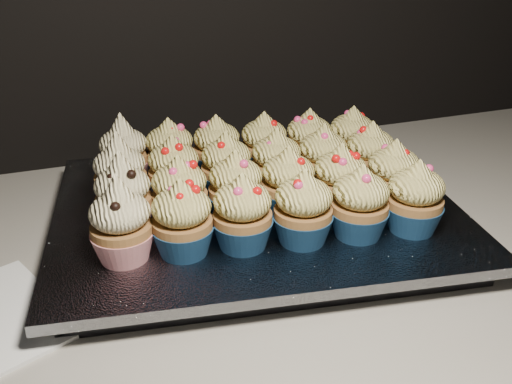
# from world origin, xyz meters

# --- Properties ---
(worktop) EXTENTS (2.44, 0.64, 0.04)m
(worktop) POSITION_xyz_m (0.00, 1.70, 0.88)
(worktop) COLOR beige
(worktop) RESTS_ON cabinet
(baking_tray) EXTENTS (0.48, 0.39, 0.02)m
(baking_tray) POSITION_xyz_m (0.23, 1.72, 0.91)
(baking_tray) COLOR black
(baking_tray) RESTS_ON worktop
(foil_lining) EXTENTS (0.52, 0.44, 0.01)m
(foil_lining) POSITION_xyz_m (0.23, 1.72, 0.93)
(foil_lining) COLOR silver
(foil_lining) RESTS_ON baking_tray
(cupcake_0) EXTENTS (0.06, 0.06, 0.10)m
(cupcake_0) POSITION_xyz_m (0.06, 1.65, 0.97)
(cupcake_0) COLOR red
(cupcake_0) RESTS_ON foil_lining
(cupcake_1) EXTENTS (0.06, 0.06, 0.08)m
(cupcake_1) POSITION_xyz_m (0.12, 1.64, 0.97)
(cupcake_1) COLOR navy
(cupcake_1) RESTS_ON foil_lining
(cupcake_2) EXTENTS (0.06, 0.06, 0.08)m
(cupcake_2) POSITION_xyz_m (0.18, 1.63, 0.97)
(cupcake_2) COLOR navy
(cupcake_2) RESTS_ON foil_lining
(cupcake_3) EXTENTS (0.06, 0.06, 0.08)m
(cupcake_3) POSITION_xyz_m (0.25, 1.62, 0.97)
(cupcake_3) COLOR navy
(cupcake_3) RESTS_ON foil_lining
(cupcake_4) EXTENTS (0.06, 0.06, 0.08)m
(cupcake_4) POSITION_xyz_m (0.31, 1.61, 0.97)
(cupcake_4) COLOR navy
(cupcake_4) RESTS_ON foil_lining
(cupcake_5) EXTENTS (0.06, 0.06, 0.08)m
(cupcake_5) POSITION_xyz_m (0.37, 1.60, 0.97)
(cupcake_5) COLOR navy
(cupcake_5) RESTS_ON foil_lining
(cupcake_6) EXTENTS (0.06, 0.06, 0.10)m
(cupcake_6) POSITION_xyz_m (0.07, 1.71, 0.97)
(cupcake_6) COLOR red
(cupcake_6) RESTS_ON foil_lining
(cupcake_7) EXTENTS (0.06, 0.06, 0.08)m
(cupcake_7) POSITION_xyz_m (0.13, 1.70, 0.97)
(cupcake_7) COLOR navy
(cupcake_7) RESTS_ON foil_lining
(cupcake_8) EXTENTS (0.06, 0.06, 0.08)m
(cupcake_8) POSITION_xyz_m (0.19, 1.70, 0.97)
(cupcake_8) COLOR navy
(cupcake_8) RESTS_ON foil_lining
(cupcake_9) EXTENTS (0.06, 0.06, 0.08)m
(cupcake_9) POSITION_xyz_m (0.25, 1.69, 0.97)
(cupcake_9) COLOR navy
(cupcake_9) RESTS_ON foil_lining
(cupcake_10) EXTENTS (0.06, 0.06, 0.08)m
(cupcake_10) POSITION_xyz_m (0.31, 1.67, 0.97)
(cupcake_10) COLOR navy
(cupcake_10) RESTS_ON foil_lining
(cupcake_11) EXTENTS (0.06, 0.06, 0.08)m
(cupcake_11) POSITION_xyz_m (0.38, 1.67, 0.97)
(cupcake_11) COLOR navy
(cupcake_11) RESTS_ON foil_lining
(cupcake_12) EXTENTS (0.06, 0.06, 0.10)m
(cupcake_12) POSITION_xyz_m (0.08, 1.77, 0.97)
(cupcake_12) COLOR red
(cupcake_12) RESTS_ON foil_lining
(cupcake_13) EXTENTS (0.06, 0.06, 0.08)m
(cupcake_13) POSITION_xyz_m (0.14, 1.77, 0.97)
(cupcake_13) COLOR navy
(cupcake_13) RESTS_ON foil_lining
(cupcake_14) EXTENTS (0.06, 0.06, 0.08)m
(cupcake_14) POSITION_xyz_m (0.20, 1.76, 0.97)
(cupcake_14) COLOR navy
(cupcake_14) RESTS_ON foil_lining
(cupcake_15) EXTENTS (0.06, 0.06, 0.08)m
(cupcake_15) POSITION_xyz_m (0.26, 1.75, 0.97)
(cupcake_15) COLOR navy
(cupcake_15) RESTS_ON foil_lining
(cupcake_16) EXTENTS (0.06, 0.06, 0.08)m
(cupcake_16) POSITION_xyz_m (0.32, 1.74, 0.97)
(cupcake_16) COLOR navy
(cupcake_16) RESTS_ON foil_lining
(cupcake_17) EXTENTS (0.06, 0.06, 0.08)m
(cupcake_17) POSITION_xyz_m (0.39, 1.73, 0.97)
(cupcake_17) COLOR navy
(cupcake_17) RESTS_ON foil_lining
(cupcake_18) EXTENTS (0.06, 0.06, 0.10)m
(cupcake_18) POSITION_xyz_m (0.09, 1.84, 0.97)
(cupcake_18) COLOR red
(cupcake_18) RESTS_ON foil_lining
(cupcake_19) EXTENTS (0.06, 0.06, 0.08)m
(cupcake_19) POSITION_xyz_m (0.15, 1.83, 0.97)
(cupcake_19) COLOR navy
(cupcake_19) RESTS_ON foil_lining
(cupcake_20) EXTENTS (0.06, 0.06, 0.08)m
(cupcake_20) POSITION_xyz_m (0.21, 1.82, 0.97)
(cupcake_20) COLOR navy
(cupcake_20) RESTS_ON foil_lining
(cupcake_21) EXTENTS (0.06, 0.06, 0.08)m
(cupcake_21) POSITION_xyz_m (0.27, 1.81, 0.97)
(cupcake_21) COLOR navy
(cupcake_21) RESTS_ON foil_lining
(cupcake_22) EXTENTS (0.06, 0.06, 0.08)m
(cupcake_22) POSITION_xyz_m (0.33, 1.80, 0.97)
(cupcake_22) COLOR navy
(cupcake_22) RESTS_ON foil_lining
(cupcake_23) EXTENTS (0.06, 0.06, 0.08)m
(cupcake_23) POSITION_xyz_m (0.39, 1.79, 0.97)
(cupcake_23) COLOR navy
(cupcake_23) RESTS_ON foil_lining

